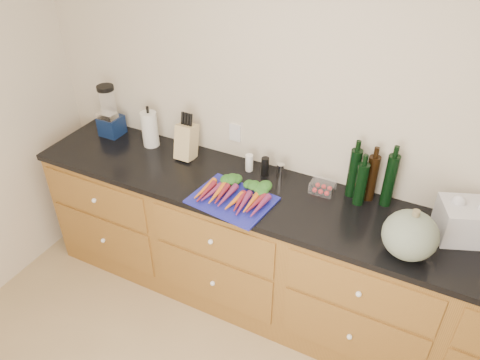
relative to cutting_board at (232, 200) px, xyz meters
The scene contains 15 objects.
wall_back 0.71m from the cutting_board, 51.45° to the left, with size 4.10×0.05×2.60m, color beige.
cabinets 0.65m from the cutting_board, 21.97° to the left, with size 3.60×0.64×0.90m.
countertop 0.42m from the cutting_board, 22.49° to the left, with size 3.64×0.62×0.04m, color black.
cutting_board is the anchor object (origin of this frame).
carrots 0.05m from the cutting_board, 90.00° to the left, with size 0.41×0.30×0.06m.
squash 1.01m from the cutting_board, ahead, with size 0.28×0.28×0.25m, color #5C6D5B.
blender_appliance 1.21m from the cutting_board, 164.58° to the left, with size 0.15×0.15×0.38m.
paper_towel 0.88m from the cutting_board, 158.40° to the left, with size 0.11×0.11×0.25m, color silver.
knife_block 0.59m from the cutting_board, 149.00° to the left, with size 0.12×0.12×0.24m, color #CFB779.
grinder_salt 0.35m from the cutting_board, 98.88° to the left, with size 0.05×0.05×0.11m, color white.
grinder_pepper 0.35m from the cutting_board, 80.28° to the left, with size 0.05×0.05×0.12m, color black.
canister_chrome 0.38m from the cutting_board, 64.37° to the left, with size 0.05×0.05×0.11m, color silver.
tomato_box 0.55m from the cutting_board, 36.58° to the left, with size 0.14×0.11×0.07m, color white.
bottles 0.81m from the cutting_board, 27.73° to the left, with size 0.27×0.14×0.33m.
grocery_bag 1.28m from the cutting_board, 12.70° to the left, with size 0.28×0.22×0.20m, color silver, non-canonical shape.
Camera 1 is at (0.65, -0.80, 2.63)m, focal length 35.00 mm.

